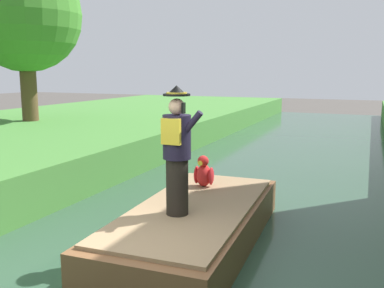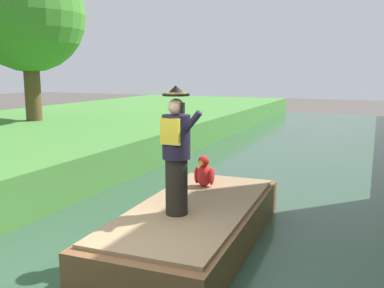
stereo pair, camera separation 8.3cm
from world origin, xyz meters
The scene contains 4 objects.
boat centered at (0.00, 1.94, 0.40)m, with size 1.99×4.28×0.61m.
person_pirate centered at (-0.08, 1.46, 1.64)m, with size 0.61×0.42×1.85m.
parrot_plush centered at (-0.27, 3.00, 0.95)m, with size 0.36×0.35×0.57m.
tree_broad centered at (-8.79, 7.73, 4.64)m, with size 3.91×3.91×5.62m.
Camera 2 is at (2.48, -3.80, 2.75)m, focal length 39.46 mm.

